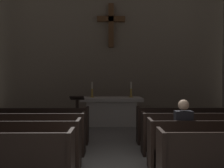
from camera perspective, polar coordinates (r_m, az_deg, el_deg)
pew_left_row_3 at (r=6.51m, az=-19.58°, el=-9.76°), size 3.09×0.50×0.95m
pew_left_row_4 at (r=7.47m, az=-17.02°, el=-8.30°), size 3.09×0.50×0.95m
pew_right_row_3 at (r=6.59m, az=19.96°, el=-9.63°), size 3.09×0.50×0.95m
pew_right_row_4 at (r=7.54m, az=17.18°, el=-8.21°), size 3.09×0.50×0.95m
altar at (r=9.81m, az=-0.09°, el=-5.58°), size 2.20×0.90×1.01m
candlestick_left at (r=9.77m, az=-4.20°, el=-1.80°), size 0.16×0.16×0.56m
candlestick_right at (r=9.79m, az=4.01°, el=-1.79°), size 0.16×0.16×0.56m
apse_with_cross at (r=12.04m, az=-0.21°, el=10.27°), size 10.46×0.47×7.16m
lectern at (r=8.68m, az=-7.33°, el=-6.42°), size 0.44×0.36×1.15m
lone_worshipper at (r=5.35m, az=14.52°, el=-9.82°), size 0.32×0.43×1.32m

